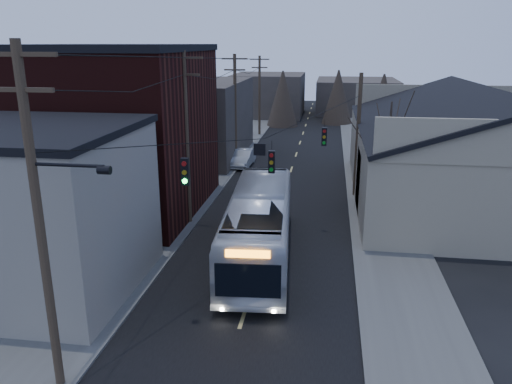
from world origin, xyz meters
TOP-DOWN VIEW (x-y plane):
  - road_surface at (0.00, 30.00)m, footprint 9.00×110.00m
  - sidewalk_left at (-6.50, 30.00)m, footprint 4.00×110.00m
  - sidewalk_right at (6.50, 30.00)m, footprint 4.00×110.00m
  - building_clapboard at (-9.00, 9.00)m, footprint 8.00×8.00m
  - building_brick at (-10.00, 20.00)m, footprint 10.00×12.00m
  - building_left_far at (-9.50, 36.00)m, footprint 9.00×14.00m
  - warehouse at (13.00, 25.00)m, footprint 16.16×20.60m
  - building_far_left at (-6.00, 65.00)m, footprint 10.00×12.00m
  - building_far_right at (7.00, 70.00)m, footprint 12.00×14.00m
  - bare_tree at (6.50, 20.00)m, footprint 0.40×0.40m
  - utility_lines at (-3.11, 24.14)m, footprint 11.24×45.28m
  - bus at (-0.18, 13.63)m, footprint 3.76×12.60m
  - parked_car at (-4.30, 32.66)m, footprint 1.72×4.54m

SIDE VIEW (x-z plane):
  - road_surface at x=0.00m, z-range 0.00..0.02m
  - sidewalk_left at x=-6.50m, z-range 0.00..0.12m
  - sidewalk_right at x=6.50m, z-range 0.00..0.12m
  - parked_car at x=-4.30m, z-range 0.00..1.48m
  - bus at x=-0.18m, z-range 0.00..3.46m
  - building_far_right at x=7.00m, z-range 0.00..5.00m
  - warehouse at x=13.00m, z-range -1.17..6.56m
  - building_far_left at x=-6.00m, z-range 0.00..6.00m
  - building_clapboard at x=-9.00m, z-range 0.00..7.00m
  - building_left_far at x=-9.50m, z-range 0.00..7.00m
  - bare_tree at x=6.50m, z-range 0.00..7.20m
  - utility_lines at x=-3.11m, z-range -0.30..10.20m
  - building_brick at x=-10.00m, z-range 0.00..10.00m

